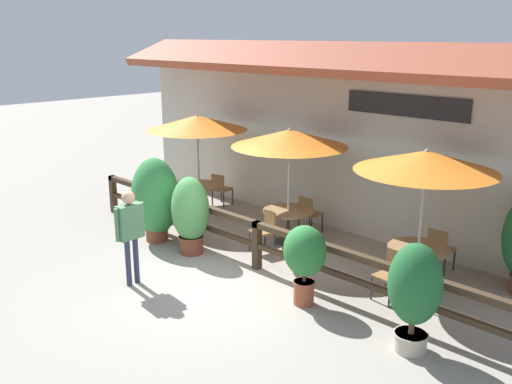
% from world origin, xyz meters
% --- Properties ---
extents(ground_plane, '(60.00, 60.00, 0.00)m').
position_xyz_m(ground_plane, '(0.00, 0.00, 0.00)').
color(ground_plane, gray).
extents(building_facade, '(14.28, 1.49, 4.23)m').
position_xyz_m(building_facade, '(0.00, 4.10, 2.17)').
color(building_facade, '#BCB7A8').
rests_on(building_facade, ground).
extents(patio_railing, '(10.40, 0.14, 0.95)m').
position_xyz_m(patio_railing, '(0.00, 1.05, 0.70)').
color(patio_railing, '#3D2D1E').
rests_on(patio_railing, ground).
extents(patio_umbrella_near, '(2.45, 2.45, 2.50)m').
position_xyz_m(patio_umbrella_near, '(-3.57, 2.57, 2.29)').
color(patio_umbrella_near, '#B7B2A8').
rests_on(patio_umbrella_near, ground).
extents(dining_table_near, '(1.10, 1.10, 0.73)m').
position_xyz_m(dining_table_near, '(-3.57, 2.57, 0.59)').
color(dining_table_near, olive).
rests_on(dining_table_near, ground).
extents(chair_near_streetside, '(0.50, 0.50, 0.86)m').
position_xyz_m(chair_near_streetside, '(-3.65, 1.78, 0.48)').
color(chair_near_streetside, olive).
rests_on(chair_near_streetside, ground).
extents(chair_near_wallside, '(0.49, 0.49, 0.86)m').
position_xyz_m(chair_near_wallside, '(-3.64, 3.35, 0.48)').
color(chair_near_wallside, olive).
rests_on(chair_near_wallside, ground).
extents(patio_umbrella_middle, '(2.45, 2.45, 2.50)m').
position_xyz_m(patio_umbrella_middle, '(-0.56, 2.57, 2.29)').
color(patio_umbrella_middle, '#B7B2A8').
rests_on(patio_umbrella_middle, ground).
extents(dining_table_middle, '(1.10, 1.10, 0.73)m').
position_xyz_m(dining_table_middle, '(-0.56, 2.57, 0.59)').
color(dining_table_middle, olive).
rests_on(dining_table_middle, ground).
extents(chair_middle_streetside, '(0.51, 0.51, 0.86)m').
position_xyz_m(chair_middle_streetside, '(-0.52, 1.80, 0.48)').
color(chair_middle_streetside, olive).
rests_on(chair_middle_streetside, ground).
extents(chair_middle_wallside, '(0.42, 0.42, 0.86)m').
position_xyz_m(chair_middle_wallside, '(-0.62, 3.34, 0.48)').
color(chair_middle_wallside, olive).
rests_on(chair_middle_wallside, ground).
extents(patio_umbrella_far, '(2.45, 2.45, 2.50)m').
position_xyz_m(patio_umbrella_far, '(2.57, 2.54, 2.29)').
color(patio_umbrella_far, '#B7B2A8').
rests_on(patio_umbrella_far, ground).
extents(dining_table_far, '(1.10, 1.10, 0.73)m').
position_xyz_m(dining_table_far, '(2.57, 2.54, 0.59)').
color(dining_table_far, olive).
rests_on(dining_table_far, ground).
extents(chair_far_streetside, '(0.46, 0.46, 0.86)m').
position_xyz_m(chair_far_streetside, '(2.55, 1.70, 0.48)').
color(chair_far_streetside, olive).
rests_on(chair_far_streetside, ground).
extents(chair_far_wallside, '(0.42, 0.42, 0.86)m').
position_xyz_m(chair_far_wallside, '(2.55, 3.38, 0.48)').
color(chair_far_wallside, olive).
rests_on(chair_far_wallside, ground).
extents(potted_plant_tall_tropical, '(1.10, 0.99, 1.85)m').
position_xyz_m(potted_plant_tall_tropical, '(-2.65, 0.60, 0.97)').
color(potted_plant_tall_tropical, brown).
rests_on(potted_plant_tall_tropical, ground).
extents(potted_plant_entrance_palm, '(0.77, 0.69, 1.63)m').
position_xyz_m(potted_plant_entrance_palm, '(3.65, 0.49, 0.95)').
color(potted_plant_entrance_palm, '#B7AD99').
rests_on(potted_plant_entrance_palm, ground).
extents(potted_plant_corner_fern, '(0.83, 0.74, 1.62)m').
position_xyz_m(potted_plant_corner_fern, '(-1.54, 0.67, 0.86)').
color(potted_plant_corner_fern, brown).
rests_on(potted_plant_corner_fern, ground).
extents(potted_plant_broad_leaf, '(0.74, 0.67, 1.38)m').
position_xyz_m(potted_plant_broad_leaf, '(1.62, 0.54, 0.87)').
color(potted_plant_broad_leaf, '#9E4C33').
rests_on(potted_plant_broad_leaf, ground).
extents(pedestrian, '(0.24, 0.61, 1.75)m').
position_xyz_m(pedestrian, '(-1.08, -1.04, 1.13)').
color(pedestrian, '#2D334C').
rests_on(pedestrian, ground).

